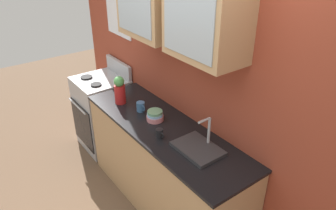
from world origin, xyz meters
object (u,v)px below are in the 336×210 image
object	(u,v)px
sink_faucet	(198,148)
vase	(120,90)
bowl_stack	(155,116)
cup_near_sink	(160,133)
cup_near_bowls	(141,107)
stove_range	(103,112)

from	to	relation	value
sink_faucet	vase	xyz separation A→B (m)	(-1.10, -0.11, 0.12)
vase	bowl_stack	bearing A→B (deg)	10.41
cup_near_sink	cup_near_bowls	bearing A→B (deg)	166.62
vase	sink_faucet	bearing A→B (deg)	5.72
cup_near_bowls	vase	bearing A→B (deg)	-164.22
bowl_stack	vase	size ratio (longest dim) A/B	0.55
bowl_stack	cup_near_sink	distance (m)	0.29
cup_near_sink	cup_near_bowls	size ratio (longest dim) A/B	0.82
cup_near_sink	cup_near_bowls	world-z (taller)	cup_near_bowls
sink_faucet	cup_near_sink	distance (m)	0.37
bowl_stack	vase	bearing A→B (deg)	-169.59
cup_near_bowls	cup_near_sink	bearing A→B (deg)	-13.38
cup_near_bowls	sink_faucet	bearing A→B (deg)	2.30
stove_range	cup_near_sink	bearing A→B (deg)	-4.97
sink_faucet	cup_near_bowls	xyz separation A→B (m)	(-0.83, -0.03, 0.03)
stove_range	sink_faucet	bearing A→B (deg)	0.80
sink_faucet	cup_near_bowls	world-z (taller)	sink_faucet
sink_faucet	cup_near_sink	world-z (taller)	sink_faucet
vase	cup_near_sink	xyz separation A→B (m)	(0.76, -0.04, -0.11)
stove_range	cup_near_bowls	xyz separation A→B (m)	(0.95, -0.01, 0.51)
vase	cup_near_bowls	world-z (taller)	vase
vase	cup_near_bowls	size ratio (longest dim) A/B	2.48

